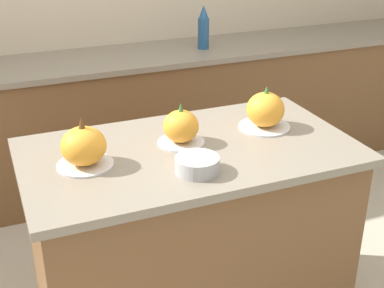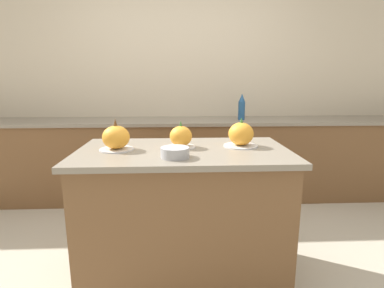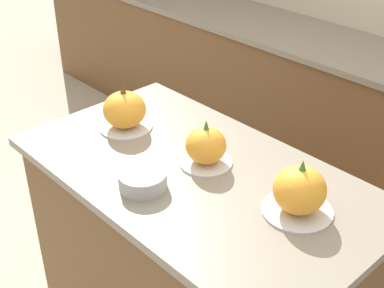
# 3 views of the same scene
# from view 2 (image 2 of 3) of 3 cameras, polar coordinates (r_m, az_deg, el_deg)

# --- Properties ---
(ground_plane) EXTENTS (12.00, 12.00, 0.00)m
(ground_plane) POSITION_cam_2_polar(r_m,az_deg,el_deg) (2.30, -1.51, -23.64)
(ground_plane) COLOR #BCB29E
(wall_back) EXTENTS (8.00, 0.06, 2.50)m
(wall_back) POSITION_cam_2_polar(r_m,az_deg,el_deg) (3.63, -2.23, 10.71)
(wall_back) COLOR beige
(wall_back) RESTS_ON ground_plane
(kitchen_island) EXTENTS (1.35, 0.76, 0.91)m
(kitchen_island) POSITION_cam_2_polar(r_m,az_deg,el_deg) (2.06, -1.58, -13.32)
(kitchen_island) COLOR brown
(kitchen_island) RESTS_ON ground_plane
(back_counter) EXTENTS (6.00, 0.60, 0.91)m
(back_counter) POSITION_cam_2_polar(r_m,az_deg,el_deg) (3.42, -2.07, -2.88)
(back_counter) COLOR brown
(back_counter) RESTS_ON ground_plane
(pumpkin_cake_left) EXTENTS (0.21, 0.21, 0.20)m
(pumpkin_cake_left) POSITION_cam_2_polar(r_m,az_deg,el_deg) (1.94, -14.26, 1.10)
(pumpkin_cake_left) COLOR silver
(pumpkin_cake_left) RESTS_ON kitchen_island
(pumpkin_cake_center) EXTENTS (0.19, 0.19, 0.18)m
(pumpkin_cake_center) POSITION_cam_2_polar(r_m,az_deg,el_deg) (1.96, -2.13, 1.32)
(pumpkin_cake_center) COLOR silver
(pumpkin_cake_center) RESTS_ON kitchen_island
(pumpkin_cake_right) EXTENTS (0.23, 0.23, 0.19)m
(pumpkin_cake_right) POSITION_cam_2_polar(r_m,az_deg,el_deg) (2.01, 9.31, 1.72)
(pumpkin_cake_right) COLOR silver
(pumpkin_cake_right) RESTS_ON kitchen_island
(bottle_tall) EXTENTS (0.07, 0.07, 0.29)m
(bottle_tall) POSITION_cam_2_polar(r_m,az_deg,el_deg) (3.36, 9.44, 6.91)
(bottle_tall) COLOR #235184
(bottle_tall) RESTS_ON back_counter
(mixing_bowl) EXTENTS (0.16, 0.16, 0.06)m
(mixing_bowl) POSITION_cam_2_polar(r_m,az_deg,el_deg) (1.71, -3.26, -1.61)
(mixing_bowl) COLOR #ADADB2
(mixing_bowl) RESTS_ON kitchen_island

